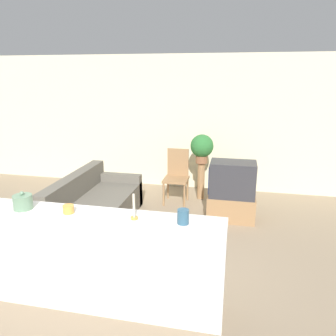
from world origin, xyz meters
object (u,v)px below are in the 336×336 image
Objects in this scene: couch at (94,208)px; decorative_bowl at (23,202)px; wooden_chair at (177,174)px; television at (232,179)px; potted_plant at (202,147)px.

couch is 1.89m from decorative_bowl.
wooden_chair is at bearing 48.66° from couch.
wooden_chair reaches higher than television.
wooden_chair is (1.09, 1.24, 0.26)m from couch.
television is 1.18m from wooden_chair.
potted_plant is (0.43, 0.24, 0.47)m from wooden_chair.
wooden_chair reaches higher than couch.
television reaches higher than couch.
couch is 2.24m from television.
couch is 9.98× the size of decorative_bowl.
couch is at bearing -162.83° from television.
potted_plant reaches higher than couch.
couch is 2.59× the size of television.
decorative_bowl is at bearing -130.96° from television.
potted_plant reaches higher than decorative_bowl.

